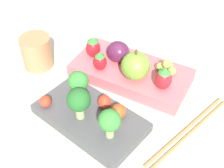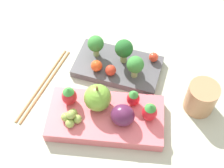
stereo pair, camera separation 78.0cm
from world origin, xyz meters
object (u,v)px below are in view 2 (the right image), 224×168
(strawberry_1, at_px, (69,96))
(broccoli_floret_2, at_px, (96,44))
(drinking_cup, at_px, (201,97))
(strawberry_0, at_px, (150,112))
(bento_box_savoury, at_px, (117,67))
(bento_box_fruit, at_px, (106,118))
(cherry_tomato_0, at_px, (97,66))
(broccoli_floret_0, at_px, (135,65))
(plum, at_px, (123,115))
(cherry_tomato_2, at_px, (111,70))
(cherry_tomato_1, at_px, (154,57))
(strawberry_2, at_px, (133,98))
(grape_cluster, at_px, (71,118))
(broccoli_floret_1, at_px, (124,49))
(apple, at_px, (98,98))
(chopsticks_pair, at_px, (44,84))

(strawberry_1, bearing_deg, broccoli_floret_2, 80.50)
(drinking_cup, bearing_deg, strawberry_0, -147.92)
(bento_box_savoury, distance_m, bento_box_fruit, 0.14)
(strawberry_0, bearing_deg, broccoli_floret_2, 133.35)
(cherry_tomato_0, relative_size, strawberry_0, 0.57)
(broccoli_floret_0, bearing_deg, strawberry_1, -140.66)
(broccoli_floret_2, distance_m, plum, 0.18)
(cherry_tomato_0, relative_size, cherry_tomato_2, 1.07)
(plum, bearing_deg, strawberry_0, 18.17)
(broccoli_floret_0, distance_m, cherry_tomato_1, 0.07)
(cherry_tomato_0, height_order, cherry_tomato_2, cherry_tomato_0)
(bento_box_fruit, height_order, cherry_tomato_0, cherry_tomato_0)
(broccoli_floret_2, xyz_separation_m, strawberry_0, (0.14, -0.15, -0.01))
(cherry_tomato_2, height_order, strawberry_0, strawberry_0)
(strawberry_1, height_order, plum, strawberry_1)
(cherry_tomato_1, xyz_separation_m, cherry_tomato_2, (-0.09, -0.06, 0.00))
(strawberry_2, distance_m, plum, 0.05)
(cherry_tomato_0, relative_size, grape_cluster, 0.62)
(broccoli_floret_1, bearing_deg, apple, -103.06)
(bento_box_savoury, height_order, strawberry_2, strawberry_2)
(broccoli_floret_1, distance_m, drinking_cup, 0.19)
(broccoli_floret_2, relative_size, grape_cluster, 1.34)
(strawberry_2, bearing_deg, bento_box_fruit, -142.73)
(cherry_tomato_1, relative_size, plum, 0.46)
(cherry_tomato_0, relative_size, plum, 0.55)
(apple, bearing_deg, bento_box_savoury, 81.24)
(broccoli_floret_1, relative_size, cherry_tomato_2, 2.53)
(strawberry_0, distance_m, grape_cluster, 0.15)
(broccoli_floret_2, relative_size, strawberry_2, 1.38)
(cherry_tomato_2, distance_m, grape_cluster, 0.14)
(bento_box_savoury, distance_m, strawberry_2, 0.12)
(broccoli_floret_1, relative_size, cherry_tomato_0, 2.37)
(broccoli_floret_2, relative_size, cherry_tomato_0, 2.16)
(strawberry_0, bearing_deg, cherry_tomato_2, 133.99)
(strawberry_1, xyz_separation_m, drinking_cup, (0.26, 0.06, -0.01))
(broccoli_floret_0, relative_size, cherry_tomato_1, 2.65)
(drinking_cup, bearing_deg, cherry_tomato_1, 139.44)
(cherry_tomato_1, bearing_deg, apple, -123.80)
(plum, bearing_deg, chopsticks_pair, 159.45)
(apple, distance_m, plum, 0.06)
(broccoli_floret_1, relative_size, grape_cluster, 1.47)
(broccoli_floret_2, relative_size, strawberry_0, 1.22)
(strawberry_2, height_order, chopsticks_pair, strawberry_2)
(apple, relative_size, chopsticks_pair, 0.31)
(cherry_tomato_2, height_order, strawberry_2, strawberry_2)
(broccoli_floret_2, height_order, cherry_tomato_0, broccoli_floret_2)
(bento_box_savoury, bearing_deg, cherry_tomato_0, -150.90)
(apple, xyz_separation_m, chopsticks_pair, (-0.13, 0.04, -0.05))
(strawberry_1, distance_m, chopsticks_pair, 0.10)
(broccoli_floret_1, bearing_deg, bento_box_fruit, -93.78)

